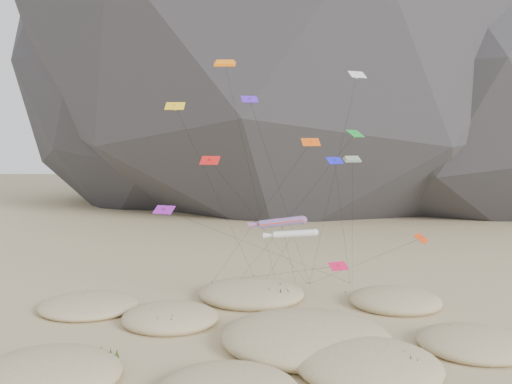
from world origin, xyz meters
TOP-DOWN VIEW (x-y plane):
  - ground at (0.00, 0.00)m, footprint 500.00×500.00m
  - dunes at (-0.91, 3.44)m, footprint 54.41×36.21m
  - dune_grass at (-1.35, 3.56)m, footprint 44.33×26.65m
  - kite_stakes at (1.24, 23.26)m, footprint 19.94×7.33m
  - rainbow_tube_kite at (0.37, 10.78)m, footprint 6.98×13.50m
  - white_tube_kite at (1.86, 10.96)m, footprint 7.48×10.42m
  - orange_parafoil at (-6.01, 12.75)m, footprint 6.98×12.28m
  - multi_parafoil at (8.96, 13.29)m, footprint 2.69×10.82m
  - delta_kites at (1.14, 11.71)m, footprint 32.19×22.93m

SIDE VIEW (x-z plane):
  - ground at x=0.00m, z-range 0.00..0.00m
  - kite_stakes at x=1.24m, z-range 0.00..0.30m
  - dunes at x=-0.91m, z-range -1.12..2.49m
  - dune_grass at x=-1.35m, z-range 0.13..1.55m
  - white_tube_kite at x=1.86m, z-range 4.51..14.81m
  - rainbow_tube_kite at x=0.37m, z-range 5.12..16.93m
  - delta_kites at x=1.14m, z-range 3.12..32.11m
  - multi_parafoil at x=8.96m, z-range 8.69..27.38m
  - orange_parafoil at x=-6.01m, z-range 14.07..44.02m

